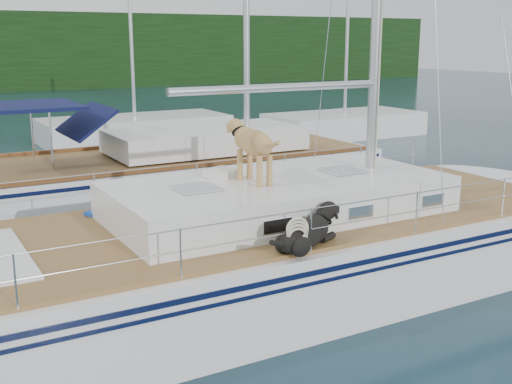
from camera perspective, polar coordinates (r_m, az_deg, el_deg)
ground at (r=10.06m, az=-1.94°, el=-9.46°), size 120.00×120.00×0.00m
main_sailboat at (r=9.86m, az=-1.48°, el=-5.74°), size 12.00×3.99×14.01m
neighbor_sailboat at (r=16.03m, az=-8.00°, el=1.46°), size 11.00×3.50×13.30m
bg_boat_center at (r=25.83m, az=-10.69°, el=5.49°), size 7.20×3.00×11.65m
bg_boat_east at (r=26.97m, az=7.85°, el=5.94°), size 6.40×3.00×11.65m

